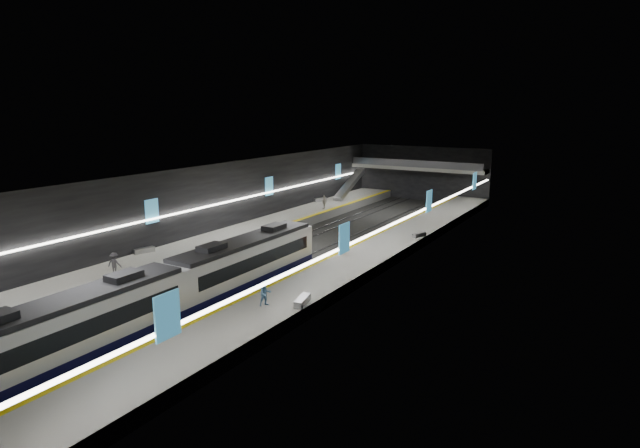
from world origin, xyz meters
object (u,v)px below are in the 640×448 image
Objects in this scene: escalator at (350,184)px; bench_left_far at (320,200)px; bench_right_near at (302,301)px; bench_left_near at (144,250)px; passenger_right_b at (265,294)px; passenger_left_b at (115,264)px; train at (174,289)px; passenger_right_a at (341,243)px; bench_right_far at (419,235)px; passenger_left_a at (324,202)px.

escalator reaches higher than bench_left_far.
escalator is 3.99× the size of bench_right_near.
bench_left_near is 1.12× the size of passenger_right_b.
passenger_left_b is (3.02, -5.50, 0.65)m from bench_left_near.
passenger_right_a is (3.22, 16.78, -0.22)m from train.
bench_right_far is 1.02× the size of passenger_left_a.
bench_right_far is at bearing 75.07° from train.
passenger_left_a is (-15.73, 29.69, 0.61)m from bench_right_near.
passenger_left_a is at bearing -82.23° from escalator.
bench_right_near is 1.14× the size of passenger_left_b.
passenger_right_b is at bearing -172.27° from passenger_right_a.
train is 17.52× the size of passenger_left_a.
passenger_left_a is (1.27, -9.30, -1.04)m from escalator.
passenger_right_a reaches higher than bench_left_near.
train is 14.97× the size of bench_right_near.
bench_right_far is at bearing -142.15° from passenger_left_b.
passenger_left_a reaches higher than passenger_right_b.
bench_right_near is 1.17× the size of passenger_left_a.
train reaches higher than bench_right_near.
passenger_right_a reaches higher than bench_left_far.
train is at bearing -77.08° from escalator.
passenger_right_a reaches higher than bench_right_far.
train is 9.34m from passenger_left_b.
escalator is at bearing 102.92° from train.
bench_left_near is 6.31m from passenger_left_b.
passenger_right_b is (-1.94, -23.10, 0.62)m from bench_right_far.
passenger_right_b is (17.06, -4.88, 0.61)m from bench_left_near.
bench_right_far is 10.22m from passenger_right_a.
train is 17.09m from passenger_right_a.
passenger_left_a is at bearing 104.28° from train.
escalator is 9.44m from passenger_left_a.
train is 17.11× the size of bench_right_far.
train is at bearing -160.88° from bench_right_near.
passenger_right_a is (-3.78, 12.18, 0.73)m from bench_right_near.
passenger_right_b is (1.84, -13.64, -0.14)m from passenger_right_a.
bench_right_near is 2.50m from passenger_right_b.
passenger_right_b is at bearing -42.71° from bench_left_far.
passenger_left_a reaches higher than bench_left_near.
escalator is 4.17× the size of bench_left_far.
bench_left_far is 1.12× the size of passenger_left_a.
train is at bearing 146.11° from passenger_left_b.
bench_left_far is at bearing -103.41° from passenger_left_b.
escalator is 4.67× the size of passenger_left_a.
bench_left_near is at bearing -79.44° from passenger_left_b.
passenger_left_b reaches higher than bench_left_near.
bench_right_far is (19.00, 18.22, -0.01)m from bench_left_near.
escalator is 4.56× the size of bench_right_far.
passenger_right_a is at bearing -95.77° from bench_right_far.
bench_left_far is 39.44m from passenger_right_b.
bench_left_far is 1.09× the size of passenger_left_b.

